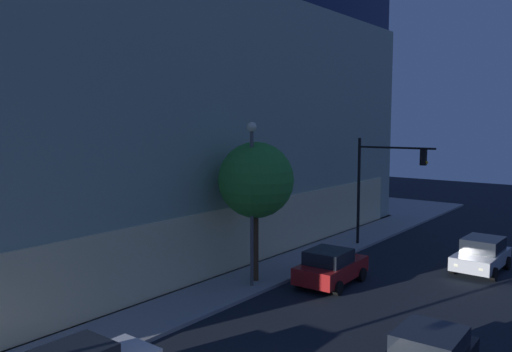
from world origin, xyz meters
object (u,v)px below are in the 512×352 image
(traffic_light_far_corner, at_px, (381,175))
(car_red, at_px, (331,267))
(sidewalk_tree, at_px, (256,180))
(street_lamp_sidewalk, at_px, (252,183))
(car_silver, at_px, (482,255))
(modern_building, at_px, (111,102))

(traffic_light_far_corner, relative_size, car_red, 1.56)
(sidewalk_tree, xyz_separation_m, car_red, (2.01, -2.86, -4.05))
(sidewalk_tree, bearing_deg, street_lamp_sidewalk, -156.47)
(car_silver, bearing_deg, street_lamp_sidewalk, 140.98)
(car_red, bearing_deg, traffic_light_far_corner, 7.95)
(modern_building, distance_m, sidewalk_tree, 13.96)
(street_lamp_sidewalk, xyz_separation_m, sidewalk_tree, (0.70, 0.30, 0.04))
(modern_building, bearing_deg, street_lamp_sidewalk, -100.99)
(traffic_light_far_corner, xyz_separation_m, car_silver, (-1.25, -6.10, -3.58))
(traffic_light_far_corner, bearing_deg, car_silver, -101.59)
(modern_building, xyz_separation_m, street_lamp_sidewalk, (-2.63, -13.56, -3.97))
(sidewalk_tree, bearing_deg, car_red, -54.94)
(street_lamp_sidewalk, bearing_deg, car_red, -43.42)
(traffic_light_far_corner, height_order, car_red, traffic_light_far_corner)
(street_lamp_sidewalk, bearing_deg, traffic_light_far_corner, -7.86)
(modern_building, relative_size, car_silver, 8.74)
(street_lamp_sidewalk, xyz_separation_m, car_silver, (9.33, -7.56, -4.00))
(traffic_light_far_corner, distance_m, sidewalk_tree, 10.05)
(modern_building, height_order, traffic_light_far_corner, modern_building)
(car_red, height_order, car_silver, car_red)
(modern_building, height_order, car_silver, modern_building)
(modern_building, distance_m, traffic_light_far_corner, 17.55)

